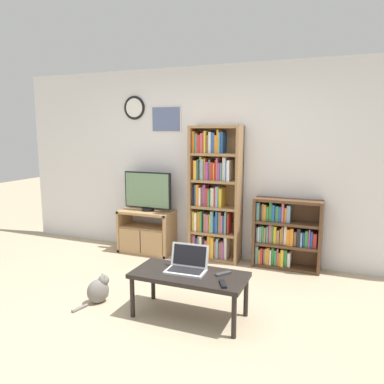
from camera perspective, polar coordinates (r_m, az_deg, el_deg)
ground_plane at (r=3.69m, az=-7.84°, el=-18.95°), size 18.00×18.00×0.00m
wall_back at (r=5.16m, az=3.20°, el=4.48°), size 6.16×0.09×2.60m
tv_stand at (r=5.46m, az=-6.97°, el=-5.99°), size 0.78×0.40×0.61m
television at (r=5.35m, az=-6.76°, el=0.12°), size 0.72×0.18×0.56m
bookshelf_tall at (r=5.03m, az=3.25°, el=-0.63°), size 0.69×0.28×1.81m
bookshelf_short at (r=4.93m, az=13.74°, el=-6.31°), size 0.84×0.25×0.90m
coffee_table at (r=3.59m, az=-0.42°, el=-12.96°), size 1.07×0.50×0.43m
laptop at (r=3.61m, az=-0.72°, el=-10.99°), size 0.38×0.28×0.24m
remote_near_laptop at (r=3.54m, az=4.80°, el=-12.30°), size 0.13×0.16×0.02m
remote_far_from_laptop at (r=3.33m, az=4.73°, el=-13.77°), size 0.11×0.16×0.02m
cat at (r=4.06m, az=-13.98°, el=-14.27°), size 0.26×0.43×0.30m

